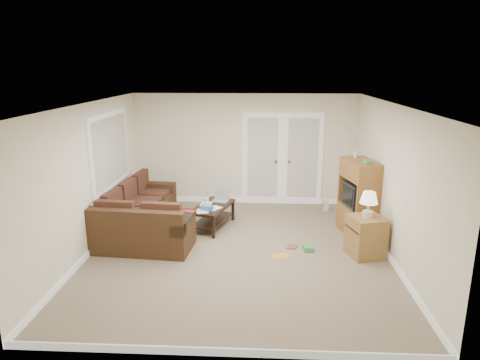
# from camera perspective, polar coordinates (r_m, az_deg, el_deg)

# --- Properties ---
(floor) EXTENTS (5.50, 5.50, 0.00)m
(floor) POSITION_cam_1_polar(r_m,az_deg,el_deg) (7.43, -0.22, -9.50)
(floor) COLOR gray
(floor) RESTS_ON ground
(ceiling) EXTENTS (5.00, 5.50, 0.02)m
(ceiling) POSITION_cam_1_polar(r_m,az_deg,el_deg) (6.79, -0.24, 10.07)
(ceiling) COLOR white
(ceiling) RESTS_ON wall_back
(wall_left) EXTENTS (0.02, 5.50, 2.50)m
(wall_left) POSITION_cam_1_polar(r_m,az_deg,el_deg) (7.57, -19.49, 0.10)
(wall_left) COLOR white
(wall_left) RESTS_ON floor
(wall_right) EXTENTS (0.02, 5.50, 2.50)m
(wall_right) POSITION_cam_1_polar(r_m,az_deg,el_deg) (7.32, 19.72, -0.41)
(wall_right) COLOR white
(wall_right) RESTS_ON floor
(wall_back) EXTENTS (5.00, 0.02, 2.50)m
(wall_back) POSITION_cam_1_polar(r_m,az_deg,el_deg) (9.69, 0.66, 4.08)
(wall_back) COLOR white
(wall_back) RESTS_ON floor
(wall_front) EXTENTS (5.00, 0.02, 2.50)m
(wall_front) POSITION_cam_1_polar(r_m,az_deg,el_deg) (4.42, -2.20, -9.50)
(wall_front) COLOR white
(wall_front) RESTS_ON floor
(baseboards) EXTENTS (5.00, 5.50, 0.10)m
(baseboards) POSITION_cam_1_polar(r_m,az_deg,el_deg) (7.41, -0.22, -9.15)
(baseboards) COLOR white
(baseboards) RESTS_ON floor
(french_doors) EXTENTS (1.80, 0.05, 2.13)m
(french_doors) POSITION_cam_1_polar(r_m,az_deg,el_deg) (9.70, 5.68, 2.73)
(french_doors) COLOR white
(french_doors) RESTS_ON floor
(window_left) EXTENTS (0.05, 1.92, 1.42)m
(window_left) POSITION_cam_1_polar(r_m,az_deg,el_deg) (8.40, -16.92, 3.82)
(window_left) COLOR white
(window_left) RESTS_ON wall_left
(sectional_sofa) EXTENTS (1.82, 2.76, 0.81)m
(sectional_sofa) POSITION_cam_1_polar(r_m,az_deg,el_deg) (8.24, -13.14, -5.02)
(sectional_sofa) COLOR #412B19
(sectional_sofa) RESTS_ON floor
(coffee_table) EXTENTS (0.85, 1.22, 0.75)m
(coffee_table) POSITION_cam_1_polar(r_m,az_deg,el_deg) (8.43, -3.63, -4.69)
(coffee_table) COLOR black
(coffee_table) RESTS_ON floor
(tv_armoire) EXTENTS (0.67, 0.97, 1.52)m
(tv_armoire) POSITION_cam_1_polar(r_m,az_deg,el_deg) (8.25, 15.57, -2.24)
(tv_armoire) COLOR brown
(tv_armoire) RESTS_ON floor
(side_cabinet) EXTENTS (0.65, 0.65, 1.11)m
(side_cabinet) POSITION_cam_1_polar(r_m,az_deg,el_deg) (7.44, 16.47, -6.80)
(side_cabinet) COLOR olive
(side_cabinet) RESTS_ON floor
(space_heater) EXTENTS (0.11, 0.09, 0.26)m
(space_heater) POSITION_cam_1_polar(r_m,az_deg,el_deg) (9.56, 11.39, -3.30)
(space_heater) COLOR silver
(space_heater) RESTS_ON floor
(floor_magazine) EXTENTS (0.29, 0.24, 0.01)m
(floor_magazine) POSITION_cam_1_polar(r_m,az_deg,el_deg) (7.30, 5.42, -10.04)
(floor_magazine) COLOR gold
(floor_magazine) RESTS_ON floor
(floor_greenbox) EXTENTS (0.18, 0.23, 0.08)m
(floor_greenbox) POSITION_cam_1_polar(r_m,az_deg,el_deg) (7.55, 9.04, -8.94)
(floor_greenbox) COLOR #429147
(floor_greenbox) RESTS_ON floor
(floor_book) EXTENTS (0.22, 0.25, 0.02)m
(floor_book) POSITION_cam_1_polar(r_m,az_deg,el_deg) (7.67, 6.39, -8.73)
(floor_book) COLOR brown
(floor_book) RESTS_ON floor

